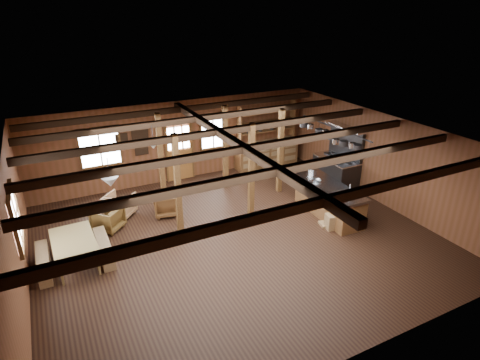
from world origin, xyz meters
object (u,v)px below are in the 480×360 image
(commercial_range, at_px, (337,167))
(dining_table, at_px, (77,251))
(armchair_c, at_px, (120,205))
(armchair_b, at_px, (167,203))
(kitchen_island, at_px, (329,200))
(armchair_a, at_px, (108,219))

(commercial_range, relative_size, dining_table, 1.20)
(armchair_c, bearing_deg, armchair_b, -159.64)
(kitchen_island, bearing_deg, armchair_b, 155.32)
(armchair_a, relative_size, armchair_b, 0.95)
(armchair_b, bearing_deg, dining_table, 39.01)
(commercial_range, distance_m, armchair_b, 5.91)
(dining_table, relative_size, armchair_b, 2.27)
(commercial_range, xyz_separation_m, dining_table, (-8.55, -0.80, -0.36))
(commercial_range, distance_m, armchair_c, 7.23)
(armchair_a, bearing_deg, commercial_range, 132.60)
(armchair_b, height_order, armchair_c, armchair_c)
(commercial_range, bearing_deg, armchair_b, 174.42)
(armchair_a, xyz_separation_m, armchair_c, (0.46, 0.64, 0.02))
(commercial_range, distance_m, dining_table, 8.59)
(kitchen_island, xyz_separation_m, dining_table, (-6.93, 0.81, -0.17))
(armchair_b, xyz_separation_m, armchair_c, (-1.27, 0.52, 0.00))
(armchair_a, relative_size, armchair_c, 0.94)
(commercial_range, distance_m, armchair_a, 7.62)
(commercial_range, xyz_separation_m, armchair_c, (-7.14, 1.09, -0.31))
(kitchen_island, height_order, armchair_a, kitchen_island)
(kitchen_island, height_order, armchair_c, kitchen_island)
(dining_table, distance_m, armchair_b, 3.01)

